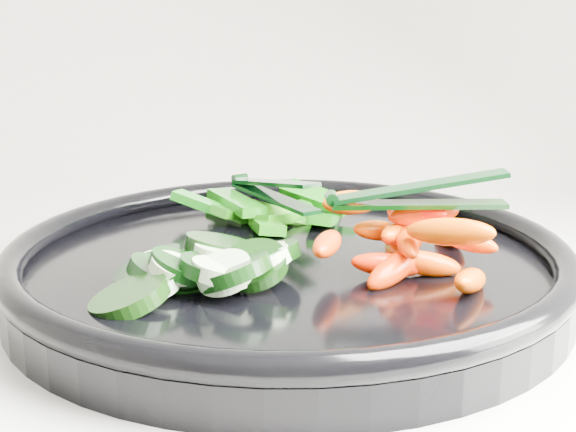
{
  "coord_description": "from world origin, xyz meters",
  "views": [
    {
      "loc": [
        -0.18,
        1.18,
        1.12
      ],
      "look_at": [
        -0.21,
        1.69,
        0.99
      ],
      "focal_mm": 50.0,
      "sensor_mm": 36.0,
      "label": 1
    }
  ],
  "objects": [
    {
      "name": "veggie_tray",
      "position": [
        -0.21,
        1.69,
        0.95
      ],
      "size": [
        0.46,
        0.46,
        0.04
      ],
      "color": "black",
      "rests_on": "counter"
    },
    {
      "name": "cucumber_pile",
      "position": [
        -0.26,
        1.64,
        0.96
      ],
      "size": [
        0.13,
        0.13,
        0.04
      ],
      "color": "black",
      "rests_on": "veggie_tray"
    },
    {
      "name": "carrot_pile",
      "position": [
        -0.13,
        1.68,
        0.97
      ],
      "size": [
        0.12,
        0.15,
        0.05
      ],
      "color": "#F72F00",
      "rests_on": "veggie_tray"
    },
    {
      "name": "pepper_pile",
      "position": [
        -0.23,
        1.79,
        0.96
      ],
      "size": [
        0.15,
        0.1,
        0.03
      ],
      "color": "#186509",
      "rests_on": "veggie_tray"
    },
    {
      "name": "tong_carrot",
      "position": [
        -0.13,
        1.67,
        1.0
      ],
      "size": [
        0.11,
        0.03,
        0.02
      ],
      "color": "black",
      "rests_on": "carrot_pile"
    },
    {
      "name": "tong_pepper",
      "position": [
        -0.22,
        1.78,
        0.98
      ],
      "size": [
        0.08,
        0.1,
        0.02
      ],
      "color": "black",
      "rests_on": "pepper_pile"
    }
  ]
}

